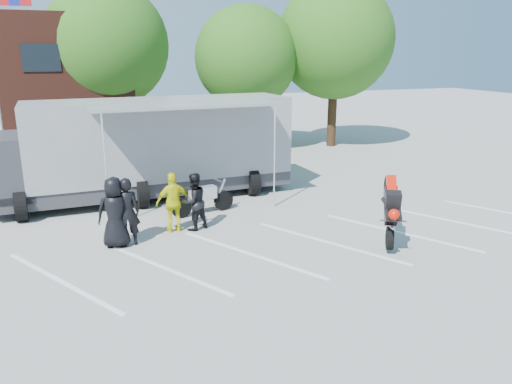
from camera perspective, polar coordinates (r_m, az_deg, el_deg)
ground at (r=12.67m, az=0.00°, el=-8.86°), size 100.00×100.00×0.00m
parking_bay_lines at (r=13.53m, az=-1.48°, el=-7.17°), size 18.09×13.33×0.01m
tree_left at (r=26.87m, az=-16.70°, el=15.77°), size 6.12×6.12×8.64m
tree_mid at (r=27.33m, az=-1.13°, el=15.09°), size 5.44×5.44×7.68m
tree_right at (r=28.92m, az=9.02°, el=16.79°), size 6.46×6.46×9.12m
transporter_truck at (r=19.09m, az=-11.88°, el=-0.62°), size 11.59×5.90×3.63m
parked_motorcycle at (r=16.94m, az=-6.06°, el=-2.48°), size 2.41×1.23×1.20m
stunt_bike_rider at (r=14.84m, az=14.60°, el=-5.61°), size 1.63×2.02×2.15m
spectator_leather_a at (r=14.31m, az=-15.82°, el=-2.25°), size 1.06×0.78×2.00m
spectator_leather_b at (r=14.35m, az=-14.55°, el=-2.20°), size 0.77×0.56×1.95m
spectator_leather_c at (r=15.24m, az=-7.11°, el=-1.11°), size 1.05×0.94×1.77m
spectator_hivis at (r=15.16m, az=-9.39°, el=-1.17°), size 1.10×0.51×1.83m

